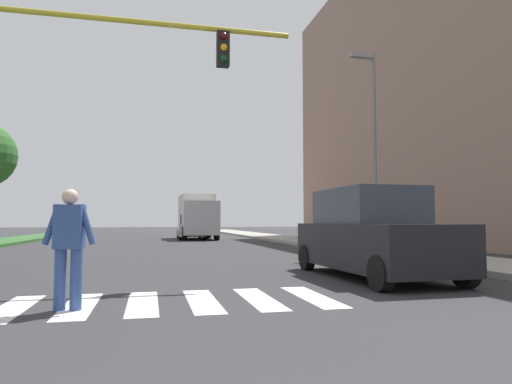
% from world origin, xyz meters
% --- Properties ---
extents(ground_plane, '(140.00, 140.00, 0.00)m').
position_xyz_m(ground_plane, '(0.00, 30.00, 0.00)').
color(ground_plane, '#2D2D30').
extents(crosswalk, '(5.85, 2.20, 0.01)m').
position_xyz_m(crosswalk, '(0.00, 6.43, 0.00)').
color(crosswalk, silver).
rests_on(crosswalk, ground_plane).
extents(median_strip, '(2.73, 64.00, 0.15)m').
position_xyz_m(median_strip, '(-8.08, 28.00, 0.07)').
color(median_strip, '#2D5B28').
rests_on(median_strip, ground_plane).
extents(apartment_block_right, '(14.64, 29.44, 17.95)m').
position_xyz_m(apartment_block_right, '(20.30, 22.00, 8.97)').
color(apartment_block_right, '#937060').
rests_on(apartment_block_right, ground_plane).
extents(sidewalk_right, '(3.00, 64.00, 0.15)m').
position_xyz_m(sidewalk_right, '(8.86, 28.00, 0.07)').
color(sidewalk_right, '#9E9991').
rests_on(sidewalk_right, ground_plane).
extents(street_lamp_right, '(1.02, 0.24, 7.50)m').
position_xyz_m(street_lamp_right, '(8.26, 14.96, 4.59)').
color(street_lamp_right, slate).
rests_on(street_lamp_right, sidewalk_right).
extents(pedestrian_performer, '(0.75, 0.30, 1.69)m').
position_xyz_m(pedestrian_performer, '(-1.01, 6.09, 0.93)').
color(pedestrian_performer, '#334C8C').
rests_on(pedestrian_performer, ground_plane).
extents(suv_crossing, '(2.04, 4.63, 1.97)m').
position_xyz_m(suv_crossing, '(4.89, 8.57, 0.93)').
color(suv_crossing, black).
rests_on(suv_crossing, ground_plane).
extents(sedan_midblock, '(1.91, 4.52, 1.67)m').
position_xyz_m(sedan_midblock, '(2.86, 31.32, 0.78)').
color(sedan_midblock, silver).
rests_on(sedan_midblock, ground_plane).
extents(truck_box_delivery, '(2.40, 6.20, 3.10)m').
position_xyz_m(truck_box_delivery, '(3.31, 31.36, 1.63)').
color(truck_box_delivery, '#B7B7BC').
rests_on(truck_box_delivery, ground_plane).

